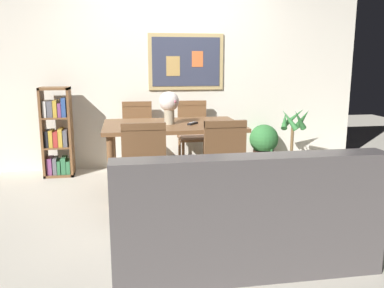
% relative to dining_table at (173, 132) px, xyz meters
% --- Properties ---
extents(ground_plane, '(12.00, 12.00, 0.00)m').
position_rel_dining_table_xyz_m(ground_plane, '(0.13, -0.38, -0.66)').
color(ground_plane, beige).
extents(wall_back_with_painting, '(5.20, 0.14, 2.60)m').
position_rel_dining_table_xyz_m(wall_back_with_painting, '(0.13, 1.15, 0.64)').
color(wall_back_with_painting, silver).
rests_on(wall_back_with_painting, ground_plane).
extents(dining_table, '(1.48, 0.96, 0.75)m').
position_rel_dining_table_xyz_m(dining_table, '(0.00, 0.00, 0.00)').
color(dining_table, brown).
rests_on(dining_table, ground_plane).
extents(dining_chair_near_right, '(0.40, 0.41, 0.91)m').
position_rel_dining_table_xyz_m(dining_chair_near_right, '(0.36, -0.81, -0.12)').
color(dining_chair_near_right, brown).
rests_on(dining_chair_near_right, ground_plane).
extents(dining_chair_far_right, '(0.40, 0.41, 0.91)m').
position_rel_dining_table_xyz_m(dining_chair_far_right, '(0.37, 0.84, -0.12)').
color(dining_chair_far_right, brown).
rests_on(dining_chair_far_right, ground_plane).
extents(dining_chair_near_left, '(0.40, 0.41, 0.91)m').
position_rel_dining_table_xyz_m(dining_chair_near_left, '(-0.36, -0.83, -0.12)').
color(dining_chair_near_left, brown).
rests_on(dining_chair_near_left, ground_plane).
extents(dining_chair_far_left, '(0.40, 0.41, 0.91)m').
position_rel_dining_table_xyz_m(dining_chair_far_left, '(-0.35, 0.84, -0.12)').
color(dining_chair_far_left, brown).
rests_on(dining_chair_far_left, ground_plane).
extents(leather_couch, '(1.80, 0.84, 0.84)m').
position_rel_dining_table_xyz_m(leather_couch, '(0.28, -1.71, -0.35)').
color(leather_couch, '#514C4C').
rests_on(leather_couch, ground_plane).
extents(bookshelf, '(0.36, 0.28, 1.11)m').
position_rel_dining_table_xyz_m(bookshelf, '(-1.35, 0.83, -0.14)').
color(bookshelf, brown).
rests_on(bookshelf, ground_plane).
extents(potted_ivy, '(0.40, 0.40, 0.56)m').
position_rel_dining_table_xyz_m(potted_ivy, '(1.39, 0.93, -0.35)').
color(potted_ivy, brown).
rests_on(potted_ivy, ground_plane).
extents(potted_palm, '(0.42, 0.44, 0.84)m').
position_rel_dining_table_xyz_m(potted_palm, '(1.64, 0.54, -0.29)').
color(potted_palm, '#B2ADA3').
rests_on(potted_palm, ground_plane).
extents(flower_vase, '(0.21, 0.21, 0.35)m').
position_rel_dining_table_xyz_m(flower_vase, '(-0.04, -0.02, 0.31)').
color(flower_vase, tan).
rests_on(flower_vase, dining_table).
extents(tv_remote, '(0.13, 0.15, 0.02)m').
position_rel_dining_table_xyz_m(tv_remote, '(0.21, -0.09, 0.11)').
color(tv_remote, black).
rests_on(tv_remote, dining_table).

